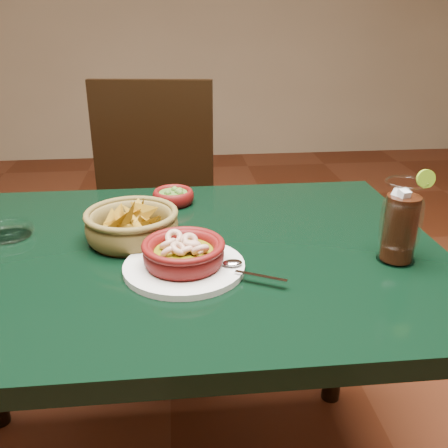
{
  "coord_description": "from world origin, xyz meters",
  "views": [
    {
      "loc": [
        0.04,
        -0.95,
        1.21
      ],
      "look_at": [
        0.14,
        -0.02,
        0.81
      ],
      "focal_mm": 40.0,
      "sensor_mm": 36.0,
      "label": 1
    }
  ],
  "objects": [
    {
      "name": "guacamole_ramekin",
      "position": [
        0.04,
        0.27,
        0.77
      ],
      "size": [
        0.12,
        0.12,
        0.04
      ],
      "color": "#4B0A09",
      "rests_on": "dining_table"
    },
    {
      "name": "shrimp_plate",
      "position": [
        0.06,
        -0.1,
        0.78
      ],
      "size": [
        0.3,
        0.23,
        0.07
      ],
      "color": "silver",
      "rests_on": "dining_table"
    },
    {
      "name": "dining_chair",
      "position": [
        -0.05,
        0.71,
        0.55
      ],
      "size": [
        0.52,
        0.52,
        0.99
      ],
      "color": "black",
      "rests_on": "ground"
    },
    {
      "name": "glass_ashtray",
      "position": [
        -0.33,
        0.1,
        0.76
      ],
      "size": [
        0.12,
        0.12,
        0.03
      ],
      "color": "white",
      "rests_on": "dining_table"
    },
    {
      "name": "dining_table",
      "position": [
        0.0,
        0.0,
        0.65
      ],
      "size": [
        1.2,
        0.8,
        0.75
      ],
      "color": "black",
      "rests_on": "ground"
    },
    {
      "name": "chip_basket",
      "position": [
        -0.05,
        0.05,
        0.79
      ],
      "size": [
        0.23,
        0.23,
        0.13
      ],
      "color": "brown",
      "rests_on": "dining_table"
    },
    {
      "name": "cola_drink",
      "position": [
        0.48,
        -0.1,
        0.83
      ],
      "size": [
        0.16,
        0.16,
        0.19
      ],
      "color": "white",
      "rests_on": "dining_table"
    }
  ]
}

